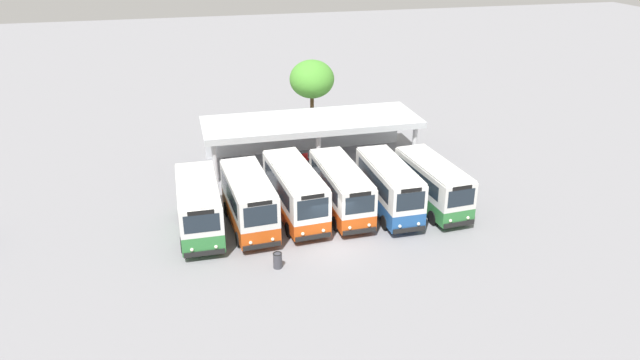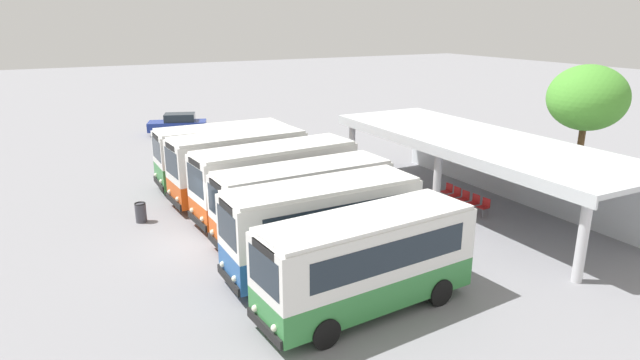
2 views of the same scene
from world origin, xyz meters
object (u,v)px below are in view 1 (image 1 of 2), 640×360
Objects in this scene: city_bus_nearest_orange at (199,205)px; city_bus_fifth_blue at (389,186)px; waiting_chair_middle_seat at (314,157)px; waiting_chair_fourth_seat at (322,156)px; litter_bin_apron at (278,260)px; waiting_chair_second_from_end at (305,158)px; waiting_chair_end_by_column at (297,158)px; city_bus_second_in_row at (249,200)px; city_bus_fourth_amber at (341,187)px; city_bus_middle_cream at (295,191)px; city_bus_far_end_green at (432,183)px; waiting_chair_fifth_seat at (330,156)px.

city_bus_nearest_orange is 0.99× the size of city_bus_fifth_blue.
waiting_chair_middle_seat is 0.64m from waiting_chair_fourth_seat.
waiting_chair_second_from_end is at bearing 71.54° from litter_bin_apron.
city_bus_second_in_row is at bearing -117.94° from waiting_chair_end_by_column.
city_bus_nearest_orange reaches higher than waiting_chair_fourth_seat.
city_bus_fifth_blue reaches higher than waiting_chair_second_from_end.
city_bus_fourth_amber reaches higher than litter_bin_apron.
city_bus_fifth_blue is (11.81, -0.15, 0.04)m from city_bus_nearest_orange.
city_bus_middle_cream is at bearing -114.42° from waiting_chair_fourth_seat.
waiting_chair_middle_seat is at bearing 44.53° from city_bus_nearest_orange.
litter_bin_apron is (-10.99, -4.82, -1.27)m from city_bus_far_end_green.
city_bus_second_in_row is at bearing -129.05° from waiting_chair_fifth_seat.
city_bus_middle_cream reaches higher than waiting_chair_fifth_seat.
waiting_chair_middle_seat is at bearing 55.94° from city_bus_second_in_row.
litter_bin_apron reaches higher than waiting_chair_middle_seat.
city_bus_fifth_blue is at bearing -7.06° from city_bus_middle_cream.
city_bus_fourth_amber is 5.95m from city_bus_far_end_green.
waiting_chair_fourth_seat is at bearing -1.09° from waiting_chair_end_by_column.
waiting_chair_fifth_seat is (10.36, 9.00, -1.26)m from city_bus_nearest_orange.
waiting_chair_end_by_column is 0.64m from waiting_chair_second_from_end.
litter_bin_apron reaches higher than waiting_chair_fourth_seat.
waiting_chair_end_by_column is (7.81, 9.02, -1.26)m from city_bus_nearest_orange.
city_bus_fourth_amber is at bearing 6.46° from city_bus_second_in_row.
city_bus_far_end_green is at bearing -0.83° from city_bus_nearest_orange.
city_bus_second_in_row reaches higher than waiting_chair_end_by_column.
waiting_chair_fourth_seat is 1.00× the size of waiting_chair_fifth_seat.
city_bus_second_in_row is 7.90× the size of waiting_chair_second_from_end.
waiting_chair_end_by_column is at bearing 178.91° from waiting_chair_fourth_seat.
city_bus_middle_cream is 9.33m from waiting_chair_fourth_seat.
waiting_chair_second_from_end is at bearing -4.03° from waiting_chair_end_by_column.
city_bus_second_in_row is 7.90× the size of waiting_chair_end_by_column.
waiting_chair_fifth_seat is (-4.40, 9.21, -1.20)m from city_bus_far_end_green.
waiting_chair_middle_seat is 1.28m from waiting_chair_fifth_seat.
city_bus_fifth_blue is 8.27× the size of waiting_chair_fourth_seat.
waiting_chair_fifth_seat is at bearing 62.12° from city_bus_middle_cream.
waiting_chair_end_by_column and waiting_chair_middle_seat have the same top height.
city_bus_fifth_blue is 2.96m from city_bus_far_end_green.
city_bus_fifth_blue is (2.95, -0.69, 0.08)m from city_bus_fourth_amber.
city_bus_nearest_orange is 11.81m from city_bus_fifth_blue.
city_bus_nearest_orange is 8.15× the size of waiting_chair_fourth_seat.
waiting_chair_end_by_column is at bearing 176.27° from waiting_chair_middle_seat.
waiting_chair_fourth_seat is at bearing 84.15° from city_bus_fourth_amber.
city_bus_second_in_row reaches higher than city_bus_nearest_orange.
city_bus_fourth_amber is 8.28× the size of litter_bin_apron.
city_bus_far_end_green is (5.91, -0.75, -0.00)m from city_bus_fourth_amber.
litter_bin_apron is (-5.95, -14.02, -0.07)m from waiting_chair_fourth_seat.
city_bus_middle_cream is 8.89m from city_bus_far_end_green.
city_bus_middle_cream is 1.03× the size of city_bus_fourth_amber.
city_bus_far_end_green is at bearing -55.50° from waiting_chair_second_from_end.
city_bus_nearest_orange is at bearing -176.54° from city_bus_fourth_amber.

